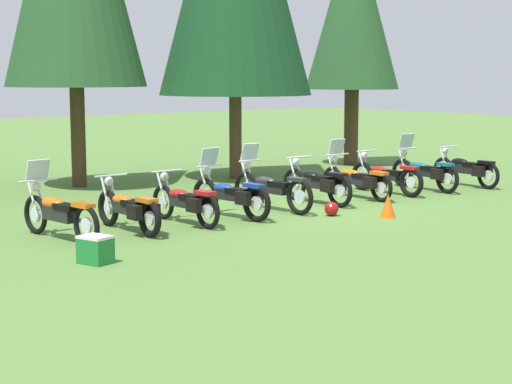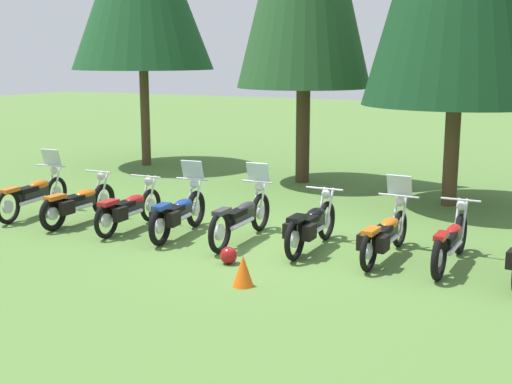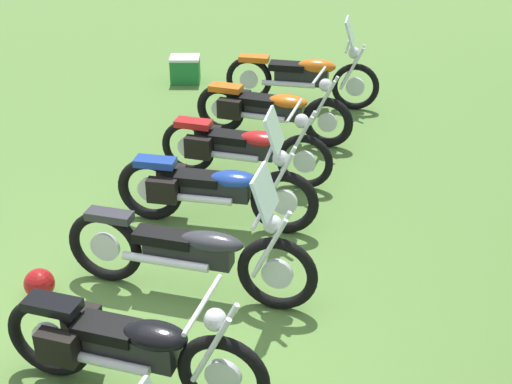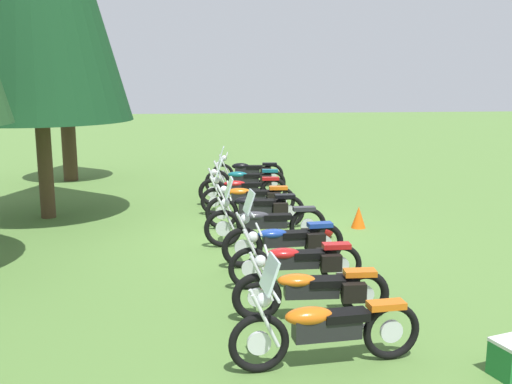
% 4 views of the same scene
% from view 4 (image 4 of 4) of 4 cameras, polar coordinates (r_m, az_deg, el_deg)
% --- Properties ---
extents(ground_plane, '(80.00, 80.00, 0.00)m').
position_cam_4_polar(ground_plane, '(12.51, 0.82, -4.25)').
color(ground_plane, '#547A38').
extents(motorcycle_0, '(0.76, 2.31, 1.36)m').
position_cam_4_polar(motorcycle_0, '(7.05, 6.56, -12.77)').
color(motorcycle_0, black).
rests_on(motorcycle_0, ground_plane).
extents(motorcycle_1, '(0.68, 2.20, 1.00)m').
position_cam_4_polar(motorcycle_1, '(8.30, 5.64, -9.34)').
color(motorcycle_1, black).
rests_on(motorcycle_1, ground_plane).
extents(motorcycle_2, '(0.71, 2.16, 1.00)m').
position_cam_4_polar(motorcycle_2, '(9.47, 4.13, -6.64)').
color(motorcycle_2, black).
rests_on(motorcycle_2, ground_plane).
extents(motorcycle_3, '(0.71, 2.23, 1.38)m').
position_cam_4_polar(motorcycle_3, '(10.53, 2.82, -4.64)').
color(motorcycle_3, black).
rests_on(motorcycle_3, ground_plane).
extents(motorcycle_4, '(0.63, 2.45, 1.39)m').
position_cam_4_polar(motorcycle_4, '(11.70, 0.78, -2.94)').
color(motorcycle_4, black).
rests_on(motorcycle_4, ground_plane).
extents(motorcycle_5, '(0.72, 2.21, 1.02)m').
position_cam_4_polar(motorcycle_5, '(13.02, 0.10, -1.52)').
color(motorcycle_5, black).
rests_on(motorcycle_5, ground_plane).
extents(motorcycle_6, '(0.73, 2.30, 1.34)m').
position_cam_4_polar(motorcycle_6, '(14.31, -0.64, -0.41)').
color(motorcycle_6, black).
rests_on(motorcycle_6, ground_plane).
extents(motorcycle_7, '(0.67, 2.32, 1.01)m').
position_cam_4_polar(motorcycle_7, '(15.36, -1.32, 0.32)').
color(motorcycle_7, black).
rests_on(motorcycle_7, ground_plane).
extents(motorcycle_8, '(0.67, 2.28, 1.37)m').
position_cam_4_polar(motorcycle_8, '(16.57, -0.95, 1.25)').
color(motorcycle_8, black).
rests_on(motorcycle_8, ground_plane).
extents(motorcycle_9, '(0.72, 2.20, 1.00)m').
position_cam_4_polar(motorcycle_9, '(17.99, -0.70, 1.99)').
color(motorcycle_9, black).
rests_on(motorcycle_9, ground_plane).
extents(pine_tree_3, '(2.93, 2.93, 7.68)m').
position_cam_4_polar(pine_tree_3, '(19.70, -18.26, 15.56)').
color(pine_tree_3, '#42301E').
rests_on(pine_tree_3, ground_plane).
extents(traffic_cone, '(0.32, 0.32, 0.48)m').
position_cam_4_polar(traffic_cone, '(13.30, 9.86, -2.41)').
color(traffic_cone, '#EA590F').
rests_on(traffic_cone, ground_plane).
extents(dropped_helmet, '(0.29, 0.29, 0.29)m').
position_cam_4_polar(dropped_helmet, '(12.43, 6.83, -3.73)').
color(dropped_helmet, maroon).
rests_on(dropped_helmet, ground_plane).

